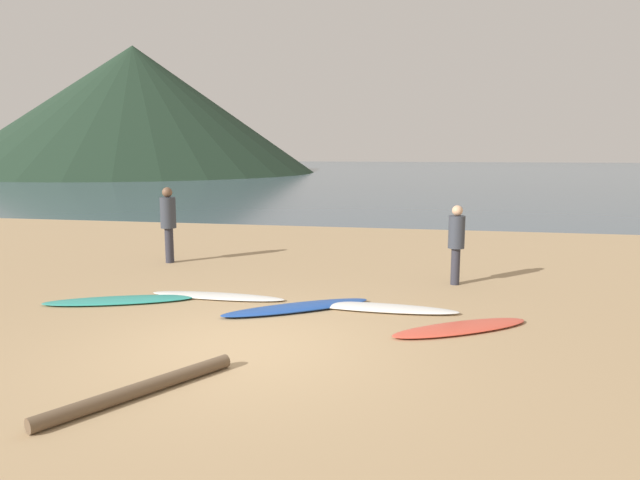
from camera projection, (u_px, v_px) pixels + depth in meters
ground_plane at (350, 240)px, 17.42m from camera, size 120.00×120.00×0.20m
ocean_water at (414, 171)px, 67.94m from camera, size 140.00×100.00×0.01m
headland_hill at (135, 110)px, 63.85m from camera, size 39.44×39.44×13.71m
surfboard_0 at (120, 300)px, 10.01m from camera, size 2.57×1.46×0.07m
surfboard_1 at (217, 296)px, 10.30m from camera, size 2.50×0.52×0.07m
surfboard_2 at (297, 307)px, 9.52m from camera, size 2.42×1.88×0.09m
surfboard_3 at (378, 308)px, 9.52m from camera, size 2.62×0.58×0.09m
surfboard_4 at (461, 328)px, 8.47m from camera, size 2.21×1.69×0.07m
person_0 at (168, 218)px, 13.35m from camera, size 0.35×0.35×1.76m
person_1 at (456, 238)px, 11.19m from camera, size 0.31×0.31×1.55m
driftwood_log at (140, 389)px, 6.20m from camera, size 1.35×2.05×0.16m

